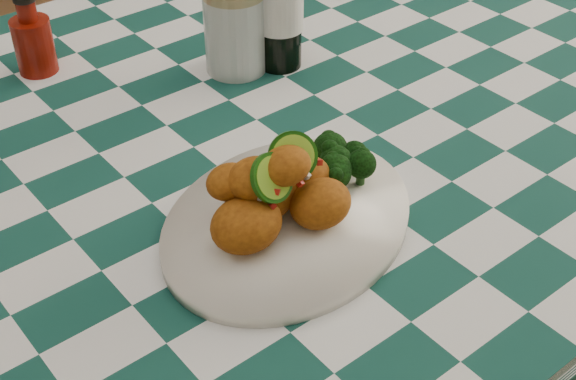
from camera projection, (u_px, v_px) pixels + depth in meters
dining_table at (212, 348)px, 1.28m from camera, size 1.66×1.06×0.79m
plate at (288, 222)px, 0.91m from camera, size 0.39×0.34×0.02m
fried_chicken_pile at (281, 185)px, 0.87m from camera, size 0.15×0.11×0.10m
broccoli_side at (342, 162)px, 0.94m from camera, size 0.07×0.07×0.05m
ketchup_bottle at (31, 32)px, 1.15m from camera, size 0.08×0.08×0.13m
mason_jar at (235, 29)px, 1.16m from camera, size 0.10×0.10×0.13m
wooden_chair_right at (181, 75)px, 1.86m from camera, size 0.52×0.53×0.89m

